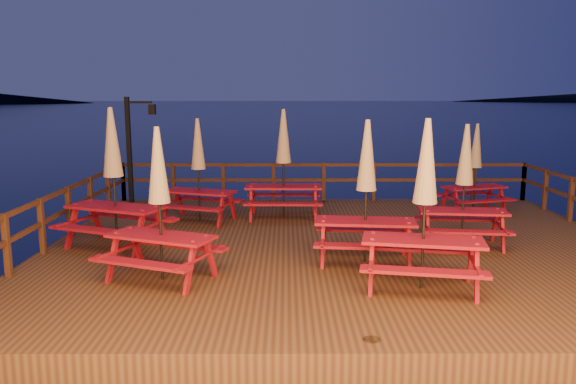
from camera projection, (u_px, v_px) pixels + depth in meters
name	position (u px, v px, depth m)	size (l,w,h in m)	color
ground	(338.00, 262.00, 11.75)	(500.00, 500.00, 0.00)	black
deck	(339.00, 253.00, 11.72)	(12.00, 10.00, 0.40)	#3F2514
deck_piles	(338.00, 276.00, 11.81)	(11.44, 9.44, 1.40)	#3B1C12
railing	(332.00, 193.00, 13.30)	(11.80, 9.75, 1.10)	#3B1C12
lamp_post	(134.00, 140.00, 15.84)	(0.85, 0.18, 3.00)	black
picnic_table_0	(366.00, 189.00, 10.23)	(1.99, 1.70, 2.63)	maroon
picnic_table_1	(425.00, 202.00, 8.80)	(2.16, 1.89, 2.72)	maroon
picnic_table_2	(159.00, 202.00, 9.24)	(2.22, 2.04, 2.57)	maroon
picnic_table_3	(198.00, 168.00, 13.58)	(2.12, 1.93, 2.50)	maroon
picnic_table_4	(464.00, 184.00, 11.33)	(1.90, 1.62, 2.50)	maroon
picnic_table_5	(114.00, 176.00, 11.24)	(2.44, 2.25, 2.83)	maroon
picnic_table_6	(475.00, 167.00, 14.57)	(1.94, 1.75, 2.33)	maroon
picnic_table_7	(283.00, 162.00, 13.92)	(1.93, 1.60, 2.72)	maroon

